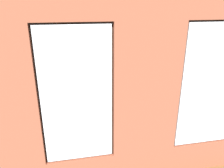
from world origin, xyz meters
The scene contains 18 objects.
ground_plane centered at (0.00, 0.00, -0.05)m, with size 7.31×5.70×0.10m, color brown.
brick_wall_with_windows centered at (0.00, 2.47, 1.61)m, with size 6.71×0.30×3.26m.
couch_by_window centered at (0.19, 1.82, 0.33)m, with size 2.06×0.87×0.80m.
couch_left centered at (-2.65, 0.55, 0.33)m, with size 0.91×1.79×0.80m.
coffee_table centered at (0.45, -0.25, 0.37)m, with size 1.38×0.79×0.42m.
cup_ceramic centered at (0.08, -0.38, 0.47)m, with size 0.07×0.07×0.09m, color silver.
candle_jar centered at (0.45, -0.25, 0.48)m, with size 0.08×0.08×0.10m, color #B7333D.
table_plant_small centered at (0.87, -0.13, 0.54)m, with size 0.14×0.14×0.21m.
remote_silver centered at (0.63, -0.34, 0.43)m, with size 0.05×0.17×0.02m, color #B2B2B7.
remote_black centered at (0.35, -0.13, 0.43)m, with size 0.05×0.17×0.02m, color black.
media_console centered at (3.00, -0.58, 0.27)m, with size 0.95×0.42×0.55m, color black.
tv_flatscreen centered at (3.00, -0.58, 0.92)m, with size 1.05×0.20×0.75m.
papasan_chair centered at (0.42, -1.38, 0.43)m, with size 1.01×1.01×0.66m.
potted_plant_mid_room_small centered at (-0.88, -0.53, 0.36)m, with size 0.35×0.35×0.54m.
potted_plant_by_left_couch centered at (-2.25, -0.79, 0.40)m, with size 0.36×0.36×0.60m.
potted_plant_between_couches centered at (-1.29, 1.75, 0.62)m, with size 0.92×0.83×1.15m.
potted_plant_corner_near_left centered at (-2.79, -1.84, 0.83)m, with size 1.08×1.07×1.46m.
potted_plant_beside_window_right centered at (2.41, 1.92, 0.62)m, with size 1.10×1.17×1.23m.
Camera 1 is at (1.16, 5.46, 2.96)m, focal length 35.00 mm.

